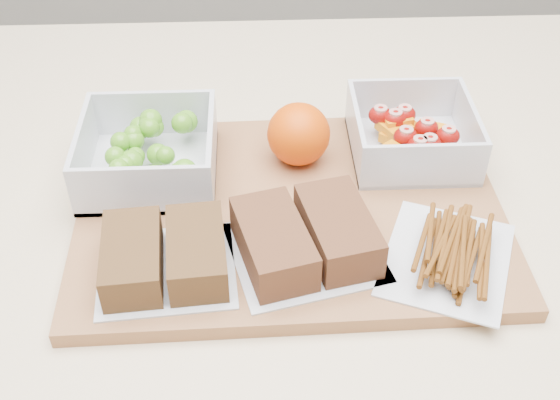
# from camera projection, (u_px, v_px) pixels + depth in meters

# --- Properties ---
(cutting_board) EXTENTS (0.43, 0.31, 0.02)m
(cutting_board) POSITION_uv_depth(u_px,v_px,m) (290.00, 211.00, 0.70)
(cutting_board) COLOR #9C6840
(cutting_board) RESTS_ON counter
(grape_container) EXTENTS (0.14, 0.14, 0.06)m
(grape_container) POSITION_uv_depth(u_px,v_px,m) (151.00, 152.00, 0.72)
(grape_container) COLOR silver
(grape_container) RESTS_ON cutting_board
(fruit_container) EXTENTS (0.13, 0.13, 0.05)m
(fruit_container) POSITION_uv_depth(u_px,v_px,m) (411.00, 136.00, 0.75)
(fruit_container) COLOR silver
(fruit_container) RESTS_ON cutting_board
(orange) EXTENTS (0.07, 0.07, 0.07)m
(orange) POSITION_uv_depth(u_px,v_px,m) (299.00, 134.00, 0.73)
(orange) COLOR #ED4E05
(orange) RESTS_ON cutting_board
(sandwich_bag_left) EXTENTS (0.13, 0.12, 0.04)m
(sandwich_bag_left) POSITION_uv_depth(u_px,v_px,m) (165.00, 256.00, 0.62)
(sandwich_bag_left) COLOR silver
(sandwich_bag_left) RESTS_ON cutting_board
(sandwich_bag_center) EXTENTS (0.16, 0.15, 0.04)m
(sandwich_bag_center) POSITION_uv_depth(u_px,v_px,m) (306.00, 238.00, 0.63)
(sandwich_bag_center) COLOR silver
(sandwich_bag_center) RESTS_ON cutting_board
(pretzel_bag) EXTENTS (0.15, 0.16, 0.03)m
(pretzel_bag) POSITION_uv_depth(u_px,v_px,m) (449.00, 249.00, 0.63)
(pretzel_bag) COLOR silver
(pretzel_bag) RESTS_ON cutting_board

